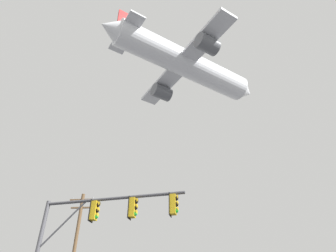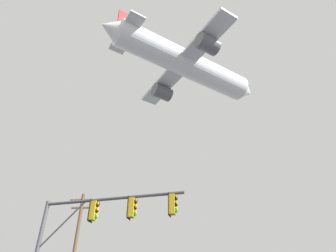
# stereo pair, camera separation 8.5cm
# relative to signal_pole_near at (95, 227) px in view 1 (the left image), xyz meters

# --- Properties ---
(signal_pole_near) EXTENTS (7.08, 1.39, 6.49)m
(signal_pole_near) POSITION_rel_signal_pole_near_xyz_m (0.00, 0.00, 0.00)
(signal_pole_near) COLOR #4C4C51
(signal_pole_near) RESTS_ON ground
(airplane) EXTENTS (25.12, 20.11, 7.79)m
(airplane) POSITION_rel_signal_pole_near_xyz_m (4.77, 19.79, 30.11)
(airplane) COLOR white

